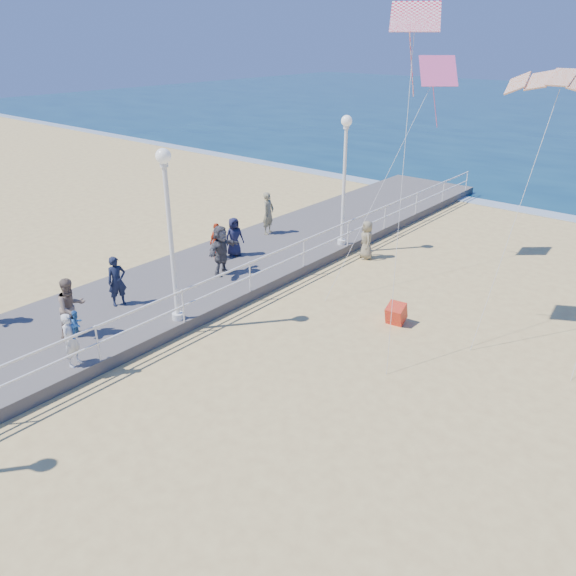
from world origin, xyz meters
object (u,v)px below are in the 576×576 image
Objects in this scene: toddler_held at (77,324)px; box_kite at (396,315)px; spectator_3 at (217,241)px; beach_walker_c at (367,240)px; woman_holding_toddler at (71,340)px; spectator_0 at (117,281)px; lamp_post_mid at (169,220)px; spectator_1 at (71,308)px; spectator_5 at (221,250)px; spectator_6 at (268,213)px; spectator_4 at (234,237)px; lamp_post_far at (345,168)px.

box_kite is at bearing -51.05° from toddler_held.
spectator_3 is 0.89× the size of beach_walker_c.
spectator_0 is at bearing 17.07° from woman_holding_toddler.
woman_holding_toddler is 1.98× the size of toddler_held.
lamp_post_mid is at bearing -60.32° from spectator_0.
spectator_5 is (-0.09, 6.12, 0.01)m from spectator_1.
spectator_6 is at bearing -3.09° from toddler_held.
spectator_3 is 0.92× the size of spectator_4.
spectator_3 is at bearing -122.41° from lamp_post_far.
lamp_post_mid reaches higher than toddler_held.
spectator_6 is (-3.43, 11.44, -0.30)m from toddler_held.
spectator_3 is at bearing 22.71° from spectator_0.
spectator_3 is at bearing 122.87° from lamp_post_mid.
box_kite is (7.35, 5.36, -0.94)m from spectator_0.
spectator_6 reaches higher than toddler_held.
spectator_4 is (-2.56, 5.12, -2.47)m from lamp_post_mid.
spectator_0 is 8.68m from spectator_6.
spectator_1 is 1.13× the size of beach_walker_c.
beach_walker_c is (1.16, 9.12, -2.85)m from lamp_post_mid.
lamp_post_mid reaches higher than spectator_5.
lamp_post_mid is 3.94m from toddler_held.
spectator_5 is (0.98, -1.65, 0.15)m from spectator_4.
woman_holding_toddler is 1.69m from spectator_1.
spectator_6 is 1.16× the size of beach_walker_c.
spectator_4 is 7.68m from box_kite.
woman_holding_toddler reaches higher than box_kite.
toddler_held is 0.41× the size of spectator_6.
lamp_post_far is at bearing -19.34° from toddler_held.
box_kite is (6.56, 7.45, -1.02)m from spectator_1.
spectator_4 is 5.48m from beach_walker_c.
spectator_1 reaches higher than woman_holding_toddler.
lamp_post_far is at bearing -20.03° from woman_holding_toddler.
spectator_1 reaches higher than beach_walker_c.
lamp_post_far is at bearing -45.71° from spectator_3.
woman_holding_toddler is 0.91× the size of spectator_0.
lamp_post_far is 6.88× the size of toddler_held.
spectator_0 is (-2.23, 2.97, 0.08)m from woman_holding_toddler.
lamp_post_far reaches higher than toddler_held.
spectator_1 is 7.85m from spectator_4.
toddler_held reaches higher than spectator_4.
spectator_3 is 2.41× the size of box_kite.
spectator_0 reaches higher than spectator_4.
spectator_3 is at bearing 175.43° from spectator_6.
beach_walker_c is (1.07, 12.51, -0.82)m from toddler_held.
box_kite is at bearing -37.97° from spectator_0.
spectator_1 reaches higher than spectator_4.
spectator_5 is 6.85m from box_kite.
spectator_0 reaches higher than woman_holding_toddler.
woman_holding_toddler is 7.17m from spectator_5.
spectator_6 is at bearing 11.05° from spectator_5.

